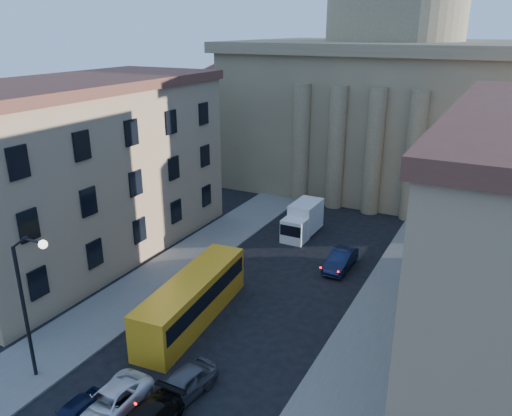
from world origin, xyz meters
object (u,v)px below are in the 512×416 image
at_px(street_lamp, 28,296).
at_px(car_left_near, 74,415).
at_px(box_truck, 303,221).
at_px(city_bus, 193,298).

height_order(street_lamp, car_left_near, street_lamp).
distance_m(street_lamp, box_truck, 26.61).
xyz_separation_m(city_bus, box_truck, (0.89, 16.96, -0.25)).
relative_size(city_bus, box_truck, 2.04).
bearing_deg(box_truck, car_left_near, -91.05).
height_order(city_bus, box_truck, city_bus).
distance_m(car_left_near, box_truck, 27.55).
distance_m(city_bus, box_truck, 16.99).
relative_size(street_lamp, box_truck, 1.60).
bearing_deg(car_left_near, street_lamp, 159.66).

